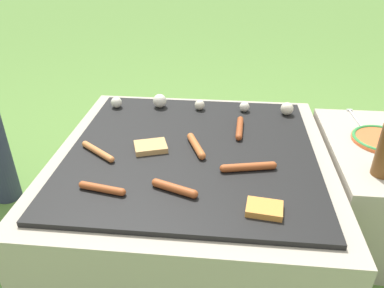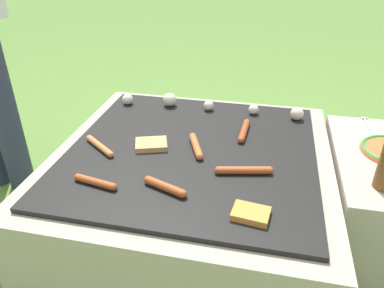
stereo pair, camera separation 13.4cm
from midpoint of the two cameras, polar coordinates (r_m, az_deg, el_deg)
The scene contains 14 objects.
ground_plane at distance 1.58m, azimuth -2.49°, elevation -12.65°, with size 14.00×14.00×0.00m, color #567F38.
grill at distance 1.46m, azimuth -2.65°, elevation -7.25°, with size 0.99×0.99×0.38m.
side_ledge at distance 1.61m, azimuth 23.61°, elevation -6.20°, with size 0.39×0.63×0.38m.
sausage_front_left at distance 1.35m, azimuth -2.23°, elevation -0.34°, with size 0.08×0.16×0.03m.
sausage_front_center at distance 1.38m, azimuth -16.91°, elevation -1.16°, with size 0.15×0.12×0.02m.
sausage_back_right at distance 1.23m, azimuth 5.53°, elevation -3.59°, with size 0.19×0.06×0.03m.
sausage_front_right at distance 1.14m, azimuth -6.10°, elevation -6.83°, with size 0.15×0.07×0.03m.
sausage_mid_left at distance 1.47m, azimuth 4.69°, elevation 2.38°, with size 0.03×0.18×0.03m.
sausage_back_left at distance 1.19m, azimuth -16.77°, elevation -6.61°, with size 0.15×0.05×0.02m.
bread_slice_left at distance 1.36m, azimuth -9.14°, elevation -0.49°, with size 0.14×0.12×0.02m.
bread_slice_right at distance 1.07m, azimuth 7.43°, elevation -9.88°, with size 0.11×0.09×0.02m.
mushroom_row at distance 1.64m, azimuth -1.39°, elevation 6.03°, with size 0.80×0.08×0.06m.
plate_colorful at distance 1.54m, azimuth 24.73°, elevation 0.61°, with size 0.21×0.21×0.02m.
fork_utensil at distance 1.69m, azimuth 21.49°, elevation 3.77°, with size 0.02×0.17×0.01m.
Camera 1 is at (0.12, -1.16, 1.07)m, focal length 35.00 mm.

